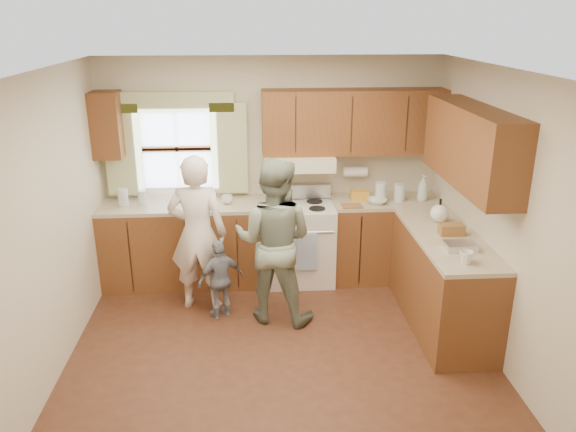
{
  "coord_description": "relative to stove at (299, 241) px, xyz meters",
  "views": [
    {
      "loc": [
        -0.23,
        -4.47,
        2.9
      ],
      "look_at": [
        0.1,
        0.4,
        1.15
      ],
      "focal_mm": 35.0,
      "sensor_mm": 36.0,
      "label": 1
    }
  ],
  "objects": [
    {
      "name": "room",
      "position": [
        -0.3,
        -1.44,
        0.78
      ],
      "size": [
        3.8,
        3.8,
        3.8
      ],
      "color": "#452515",
      "rests_on": "ground"
    },
    {
      "name": "kitchen_fixtures",
      "position": [
        0.31,
        -0.36,
        0.37
      ],
      "size": [
        3.8,
        2.25,
        2.15
      ],
      "color": "#48270F",
      "rests_on": "ground"
    },
    {
      "name": "stove",
      "position": [
        0.0,
        0.0,
        0.0
      ],
      "size": [
        0.76,
        0.67,
        1.07
      ],
      "color": "silver",
      "rests_on": "ground"
    },
    {
      "name": "woman_left",
      "position": [
        -1.09,
        -0.59,
        0.35
      ],
      "size": [
        0.65,
        0.47,
        1.64
      ],
      "primitive_type": "imported",
      "rotation": [
        0.0,
        0.0,
        3.0
      ],
      "color": "white",
      "rests_on": "ground"
    },
    {
      "name": "woman_right",
      "position": [
        -0.33,
        -0.86,
        0.36
      ],
      "size": [
        0.96,
        0.85,
        1.66
      ],
      "primitive_type": "imported",
      "rotation": [
        0.0,
        0.0,
        2.83
      ],
      "color": "#243F2F",
      "rests_on": "ground"
    },
    {
      "name": "child",
      "position": [
        -0.86,
        -0.81,
        -0.05
      ],
      "size": [
        0.52,
        0.41,
        0.83
      ],
      "primitive_type": "imported",
      "rotation": [
        0.0,
        0.0,
        3.63
      ],
      "color": "gray",
      "rests_on": "ground"
    }
  ]
}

